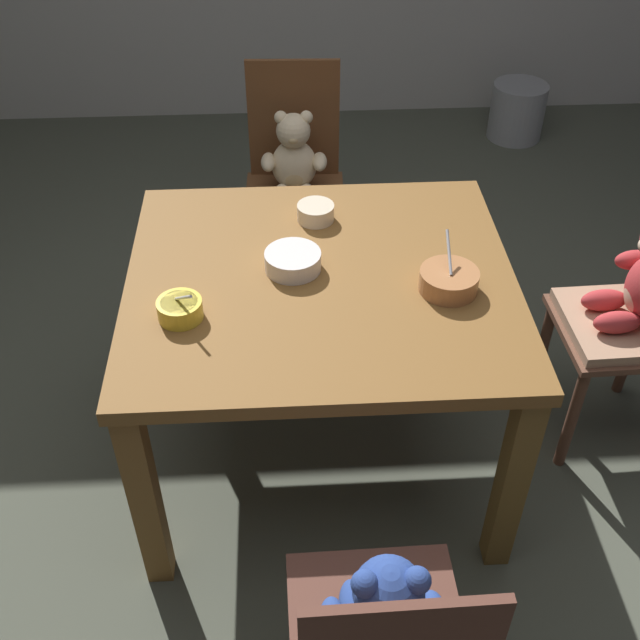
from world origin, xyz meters
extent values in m
cube|color=#4A4E41|center=(0.00, 0.00, -0.02)|extent=(5.20, 5.20, 0.04)
cube|color=brown|center=(0.00, 0.00, 0.69)|extent=(1.06, 0.96, 0.04)
cube|color=brown|center=(-0.48, -0.43, 0.34)|extent=(0.07, 0.07, 0.67)
cube|color=brown|center=(0.48, -0.43, 0.34)|extent=(0.07, 0.07, 0.67)
cube|color=brown|center=(-0.48, 0.43, 0.34)|extent=(0.07, 0.07, 0.67)
cube|color=brown|center=(0.48, 0.43, 0.34)|extent=(0.07, 0.07, 0.67)
cube|color=brown|center=(-0.05, 0.87, 0.43)|extent=(0.39, 0.38, 0.02)
cube|color=brown|center=(-0.04, 1.05, 0.67)|extent=(0.35, 0.03, 0.46)
cylinder|color=brown|center=(-0.22, 0.73, 0.21)|extent=(0.04, 0.04, 0.41)
cylinder|color=brown|center=(0.10, 0.72, 0.21)|extent=(0.04, 0.04, 0.41)
cylinder|color=brown|center=(-0.20, 1.03, 0.21)|extent=(0.04, 0.04, 0.41)
cylinder|color=brown|center=(0.11, 1.02, 0.21)|extent=(0.04, 0.04, 0.41)
ellipsoid|color=beige|center=(-0.05, 0.94, 0.54)|extent=(0.18, 0.15, 0.20)
ellipsoid|color=#DCBF8A|center=(-0.05, 0.89, 0.53)|extent=(0.10, 0.06, 0.12)
sphere|color=beige|center=(-0.05, 0.93, 0.68)|extent=(0.13, 0.13, 0.13)
ellipsoid|color=#DCBF8A|center=(-0.05, 0.88, 0.67)|extent=(0.05, 0.05, 0.04)
sphere|color=beige|center=(-0.09, 0.94, 0.73)|extent=(0.05, 0.05, 0.05)
sphere|color=beige|center=(0.00, 0.94, 0.73)|extent=(0.05, 0.05, 0.05)
ellipsoid|color=beige|center=(-0.15, 0.92, 0.56)|extent=(0.06, 0.11, 0.05)
ellipsoid|color=beige|center=(0.05, 0.91, 0.56)|extent=(0.06, 0.11, 0.05)
ellipsoid|color=beige|center=(-0.10, 0.84, 0.47)|extent=(0.06, 0.13, 0.06)
ellipsoid|color=beige|center=(-0.01, 0.83, 0.47)|extent=(0.06, 0.13, 0.06)
cube|color=brown|center=(0.92, 0.05, 0.43)|extent=(0.39, 0.38, 0.02)
cylinder|color=brown|center=(0.76, 0.20, 0.21)|extent=(0.04, 0.04, 0.41)
cylinder|color=brown|center=(0.77, -0.10, 0.21)|extent=(0.04, 0.04, 0.41)
cylinder|color=brown|center=(1.08, 0.21, 0.21)|extent=(0.04, 0.04, 0.41)
cube|color=tan|center=(0.92, 0.05, 0.45)|extent=(0.35, 0.35, 0.04)
ellipsoid|color=beige|center=(0.94, 0.05, 0.57)|extent=(0.06, 0.11, 0.13)
ellipsoid|color=#B83436|center=(0.96, 0.16, 0.61)|extent=(0.13, 0.07, 0.06)
ellipsoid|color=#B83436|center=(0.87, 0.10, 0.51)|extent=(0.15, 0.07, 0.07)
ellipsoid|color=#B83436|center=(0.88, 0.00, 0.51)|extent=(0.15, 0.07, 0.07)
cube|color=brown|center=(0.07, -0.87, 0.43)|extent=(0.38, 0.40, 0.02)
cylinder|color=brown|center=(0.22, -0.70, 0.21)|extent=(0.04, 0.04, 0.41)
cylinder|color=brown|center=(-0.09, -0.71, 0.21)|extent=(0.04, 0.04, 0.41)
ellipsoid|color=navy|center=(0.07, -0.94, 0.54)|extent=(0.18, 0.15, 0.20)
ellipsoid|color=#CDB48F|center=(0.07, -0.89, 0.53)|extent=(0.10, 0.05, 0.12)
sphere|color=navy|center=(0.07, -0.93, 0.69)|extent=(0.14, 0.14, 0.14)
ellipsoid|color=#CDB48F|center=(0.07, -0.89, 0.68)|extent=(0.05, 0.05, 0.04)
sphere|color=navy|center=(0.12, -0.94, 0.74)|extent=(0.05, 0.05, 0.05)
sphere|color=navy|center=(0.02, -0.94, 0.74)|extent=(0.05, 0.05, 0.05)
ellipsoid|color=navy|center=(0.17, -0.92, 0.56)|extent=(0.06, 0.12, 0.06)
ellipsoid|color=navy|center=(-0.03, -0.92, 0.56)|extent=(0.06, 0.12, 0.06)
ellipsoid|color=navy|center=(0.12, -0.84, 0.47)|extent=(0.06, 0.13, 0.06)
ellipsoid|color=navy|center=(0.02, -0.84, 0.47)|extent=(0.06, 0.13, 0.06)
cylinder|color=yellow|center=(-0.37, -0.15, 0.74)|extent=(0.12, 0.12, 0.05)
cylinder|color=yellow|center=(-0.37, -0.15, 0.72)|extent=(0.06, 0.06, 0.01)
cylinder|color=beige|center=(-0.37, -0.15, 0.76)|extent=(0.10, 0.10, 0.01)
cylinder|color=#BCBCC1|center=(-0.35, -0.17, 0.79)|extent=(0.06, 0.07, 0.06)
ellipsoid|color=#BCBCC1|center=(-0.37, -0.15, 0.76)|extent=(0.04, 0.04, 0.01)
cylinder|color=#B47446|center=(0.33, -0.08, 0.74)|extent=(0.16, 0.16, 0.06)
cylinder|color=#B47446|center=(0.33, -0.08, 0.72)|extent=(0.09, 0.09, 0.01)
cylinder|color=beige|center=(0.33, -0.08, 0.77)|extent=(0.13, 0.13, 0.01)
cylinder|color=#BCBCC1|center=(0.33, -0.04, 0.81)|extent=(0.01, 0.11, 0.08)
ellipsoid|color=#BCBCC1|center=(0.33, -0.09, 0.76)|extent=(0.02, 0.03, 0.01)
cylinder|color=silver|center=(-0.08, 0.04, 0.74)|extent=(0.16, 0.16, 0.05)
cylinder|color=silver|center=(-0.08, 0.04, 0.72)|extent=(0.09, 0.09, 0.01)
cylinder|color=beige|center=(-0.08, 0.04, 0.76)|extent=(0.13, 0.13, 0.01)
cylinder|color=beige|center=(0.00, 0.28, 0.74)|extent=(0.11, 0.11, 0.05)
cylinder|color=beige|center=(0.00, 0.28, 0.72)|extent=(0.06, 0.06, 0.01)
cylinder|color=beige|center=(0.00, 0.28, 0.76)|extent=(0.09, 0.09, 0.01)
cylinder|color=#93969B|center=(1.18, 2.15, 0.15)|extent=(0.29, 0.29, 0.30)
camera|label=1|loc=(-0.10, -1.68, 1.99)|focal=43.52mm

